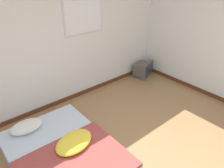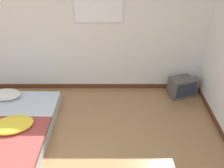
% 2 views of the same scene
% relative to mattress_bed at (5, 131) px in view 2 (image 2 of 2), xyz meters
% --- Properties ---
extents(wall_back, '(8.04, 0.08, 2.60)m').
position_rel_mattress_bed_xyz_m(wall_back, '(0.63, 1.48, 1.16)').
color(wall_back, white).
rests_on(wall_back, ground_plane).
extents(mattress_bed, '(1.43, 2.00, 0.36)m').
position_rel_mattress_bed_xyz_m(mattress_bed, '(0.00, 0.00, 0.00)').
color(mattress_bed, silver).
rests_on(mattress_bed, ground_plane).
extents(crt_tv, '(0.56, 0.49, 0.40)m').
position_rel_mattress_bed_xyz_m(crt_tv, '(3.05, 1.20, 0.05)').
color(crt_tv, '#56514C').
rests_on(crt_tv, ground_plane).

